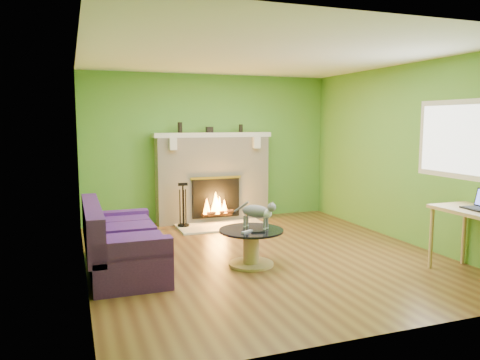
# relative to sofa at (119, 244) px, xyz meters

# --- Properties ---
(floor) EXTENTS (5.00, 5.00, 0.00)m
(floor) POSITION_rel_sofa_xyz_m (1.86, -0.02, -0.32)
(floor) COLOR brown
(floor) RESTS_ON ground
(ceiling) EXTENTS (5.00, 5.00, 0.00)m
(ceiling) POSITION_rel_sofa_xyz_m (1.86, -0.02, 2.28)
(ceiling) COLOR white
(ceiling) RESTS_ON wall_back
(wall_back) EXTENTS (5.00, 0.00, 5.00)m
(wall_back) POSITION_rel_sofa_xyz_m (1.86, 2.48, 0.98)
(wall_back) COLOR #5C9530
(wall_back) RESTS_ON floor
(wall_front) EXTENTS (5.00, 0.00, 5.00)m
(wall_front) POSITION_rel_sofa_xyz_m (1.86, -2.52, 0.98)
(wall_front) COLOR #5C9530
(wall_front) RESTS_ON floor
(wall_left) EXTENTS (0.00, 5.00, 5.00)m
(wall_left) POSITION_rel_sofa_xyz_m (-0.39, -0.02, 0.98)
(wall_left) COLOR #5C9530
(wall_left) RESTS_ON floor
(wall_right) EXTENTS (0.00, 5.00, 5.00)m
(wall_right) POSITION_rel_sofa_xyz_m (4.11, -0.02, 0.98)
(wall_right) COLOR #5C9530
(wall_right) RESTS_ON floor
(window_frame) EXTENTS (0.00, 1.20, 1.20)m
(window_frame) POSITION_rel_sofa_xyz_m (4.10, -0.92, 1.23)
(window_frame) COLOR silver
(window_frame) RESTS_ON wall_right
(window_pane) EXTENTS (0.00, 1.06, 1.06)m
(window_pane) POSITION_rel_sofa_xyz_m (4.09, -0.92, 1.23)
(window_pane) COLOR white
(window_pane) RESTS_ON wall_right
(fireplace) EXTENTS (2.10, 0.46, 1.58)m
(fireplace) POSITION_rel_sofa_xyz_m (1.86, 2.29, 0.46)
(fireplace) COLOR beige
(fireplace) RESTS_ON floor
(hearth) EXTENTS (1.50, 0.75, 0.03)m
(hearth) POSITION_rel_sofa_xyz_m (1.86, 1.78, -0.30)
(hearth) COLOR beige
(hearth) RESTS_ON floor
(mantel) EXTENTS (2.10, 0.28, 0.08)m
(mantel) POSITION_rel_sofa_xyz_m (1.86, 2.27, 1.22)
(mantel) COLOR silver
(mantel) RESTS_ON fireplace
(sofa) EXTENTS (0.86, 1.81, 0.81)m
(sofa) POSITION_rel_sofa_xyz_m (0.00, 0.00, 0.00)
(sofa) COLOR #3C185D
(sofa) RESTS_ON floor
(coffee_table) EXTENTS (0.80, 0.80, 0.45)m
(coffee_table) POSITION_rel_sofa_xyz_m (1.55, -0.36, -0.06)
(coffee_table) COLOR tan
(coffee_table) RESTS_ON floor
(cat) EXTENTS (0.52, 0.56, 0.35)m
(cat) POSITION_rel_sofa_xyz_m (1.63, -0.31, 0.31)
(cat) COLOR slate
(cat) RESTS_ON coffee_table
(remote_silver) EXTENTS (0.17, 0.12, 0.02)m
(remote_silver) POSITION_rel_sofa_xyz_m (1.45, -0.48, 0.14)
(remote_silver) COLOR #98989B
(remote_silver) RESTS_ON coffee_table
(remote_black) EXTENTS (0.16, 0.05, 0.02)m
(remote_black) POSITION_rel_sofa_xyz_m (1.57, -0.54, 0.14)
(remote_black) COLOR black
(remote_black) RESTS_ON coffee_table
(laptop) EXTENTS (0.30, 0.33, 0.23)m
(laptop) POSITION_rel_sofa_xyz_m (3.79, -1.65, 0.59)
(laptop) COLOR black
(laptop) RESTS_ON desk
(fire_tools) EXTENTS (0.20, 0.20, 0.74)m
(fire_tools) POSITION_rel_sofa_xyz_m (1.23, 1.93, 0.08)
(fire_tools) COLOR black
(fire_tools) RESTS_ON hearth
(mantel_vase_left) EXTENTS (0.08, 0.08, 0.18)m
(mantel_vase_left) POSITION_rel_sofa_xyz_m (1.28, 2.30, 1.35)
(mantel_vase_left) COLOR black
(mantel_vase_left) RESTS_ON mantel
(mantel_vase_right) EXTENTS (0.07, 0.07, 0.14)m
(mantel_vase_right) POSITION_rel_sofa_xyz_m (2.39, 2.30, 1.33)
(mantel_vase_right) COLOR black
(mantel_vase_right) RESTS_ON mantel
(mantel_box) EXTENTS (0.12, 0.08, 0.10)m
(mantel_box) POSITION_rel_sofa_xyz_m (1.81, 2.30, 1.31)
(mantel_box) COLOR black
(mantel_box) RESTS_ON mantel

